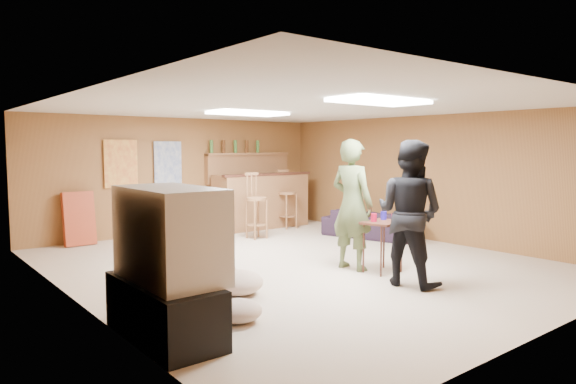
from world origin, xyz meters
TOP-DOWN VIEW (x-y plane):
  - ground at (0.00, 0.00)m, footprint 7.00×7.00m
  - ceiling at (0.00, 0.00)m, footprint 6.00×7.00m
  - wall_back at (0.00, 3.50)m, footprint 6.00×0.02m
  - wall_front at (0.00, -3.50)m, footprint 6.00×0.02m
  - wall_left at (-3.00, 0.00)m, footprint 0.02×7.00m
  - wall_right at (3.00, 0.00)m, footprint 0.02×7.00m
  - tv_stand at (-2.72, -1.50)m, footprint 0.55×1.30m
  - dvd_box at (-2.50, -1.50)m, footprint 0.35×0.50m
  - tv_body at (-2.65, -1.50)m, footprint 0.60×1.10m
  - tv_screen at (-2.34, -1.50)m, footprint 0.02×0.95m
  - bar_counter at (1.50, 2.95)m, footprint 2.00×0.60m
  - bar_lip at (1.50, 2.70)m, footprint 2.10×0.12m
  - bar_shelf at (1.50, 3.40)m, footprint 2.00×0.18m
  - bar_backing at (1.50, 3.42)m, footprint 2.00×0.14m
  - poster_left at (-1.20, 3.46)m, footprint 0.60×0.03m
  - poster_right at (-0.30, 3.46)m, footprint 0.55×0.03m
  - folding_chair_stack at (-2.00, 3.30)m, footprint 0.50×0.26m
  - ceiling_panel_front at (0.00, -1.50)m, footprint 1.20×0.60m
  - ceiling_panel_back at (0.00, 1.20)m, footprint 1.20×0.60m
  - person_olive at (0.36, -0.73)m, footprint 0.49×0.68m
  - person_black at (0.32, -1.70)m, footprint 0.80×0.95m
  - sofa at (2.38, 0.78)m, footprint 1.08×1.80m
  - tray_table at (0.54, -1.12)m, footprint 0.59×0.51m
  - cup_red_near at (0.42, -1.06)m, footprint 0.08×0.08m
  - cup_red_far at (0.64, -1.22)m, footprint 0.10×0.10m
  - cup_blue at (0.66, -1.02)m, footprint 0.11×0.11m
  - bar_stool_left at (0.70, 1.98)m, footprint 0.40×0.40m
  - bar_stool_right at (1.87, 2.55)m, footprint 0.43×0.43m
  - cushion_near_tv at (-1.51, -0.78)m, footprint 0.70×0.70m
  - cushion_mid at (-1.27, -0.04)m, footprint 0.46×0.46m
  - cushion_far at (-1.99, -1.54)m, footprint 0.49×0.49m
  - bottle_row at (1.16, 3.38)m, footprint 1.20×0.08m

SIDE VIEW (x-z plane):
  - ground at x=0.00m, z-range 0.00..0.00m
  - cushion_mid at x=-1.27m, z-range 0.00..0.18m
  - cushion_far at x=-1.99m, z-range 0.00..0.21m
  - cushion_near_tv at x=-1.51m, z-range 0.00..0.27m
  - dvd_box at x=-2.50m, z-range 0.11..0.19m
  - sofa at x=2.38m, z-range 0.00..0.49m
  - tv_stand at x=-2.72m, z-range 0.00..0.50m
  - tray_table at x=0.54m, z-range 0.00..0.68m
  - folding_chair_stack at x=-2.00m, z-range -0.01..0.91m
  - bar_stool_right at x=1.87m, z-range 0.00..1.06m
  - bar_counter at x=1.50m, z-range 0.00..1.10m
  - bar_stool_left at x=0.70m, z-range 0.00..1.17m
  - cup_red_far at x=0.64m, z-range 0.68..0.78m
  - cup_red_near at x=0.42m, z-range 0.68..0.78m
  - cup_blue at x=0.66m, z-range 0.68..0.79m
  - person_black at x=0.32m, z-range 0.00..1.73m
  - person_olive at x=0.36m, z-range 0.00..1.75m
  - tv_body at x=-2.65m, z-range 0.50..1.30m
  - tv_screen at x=-2.34m, z-range 0.57..1.23m
  - wall_back at x=0.00m, z-range 0.00..2.20m
  - wall_front at x=0.00m, z-range 0.00..2.20m
  - wall_left at x=-3.00m, z-range 0.00..2.20m
  - wall_right at x=3.00m, z-range 0.00..2.20m
  - bar_lip at x=1.50m, z-range 1.08..1.12m
  - bar_backing at x=1.50m, z-range 0.90..1.50m
  - poster_left at x=-1.20m, z-range 0.93..1.78m
  - poster_right at x=-0.30m, z-range 0.95..1.75m
  - bar_shelf at x=1.50m, z-range 1.48..1.52m
  - bottle_row at x=1.16m, z-range 1.52..1.78m
  - ceiling_panel_front at x=0.00m, z-range 2.15..2.19m
  - ceiling_panel_back at x=0.00m, z-range 2.15..2.19m
  - ceiling at x=0.00m, z-range 2.19..2.21m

